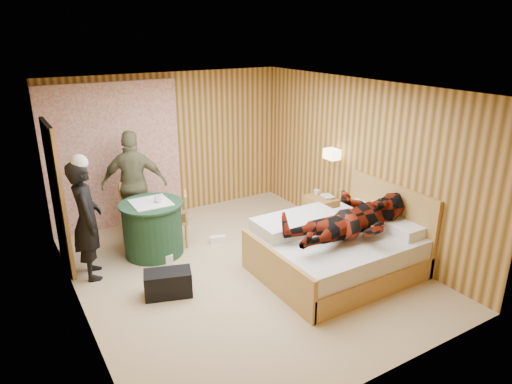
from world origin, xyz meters
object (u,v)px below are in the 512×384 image
duffel_bag (168,283)px  woman_standing (87,220)px  man_at_table (134,184)px  nightstand (321,211)px  wall_lamp (332,154)px  man_on_bed (354,210)px  chair_near (180,215)px  chair_far (136,205)px  bed (337,250)px  round_table (153,228)px

duffel_bag → woman_standing: size_ratio=0.36×
man_at_table → nightstand: bearing=177.9°
wall_lamp → nightstand: size_ratio=0.48×
man_on_bed → woman_standing: bearing=148.0°
man_on_bed → wall_lamp: bearing=60.8°
chair_near → man_at_table: man_at_table is taller
wall_lamp → chair_far: size_ratio=0.28×
wall_lamp → chair_near: bearing=162.5°
woman_standing → man_on_bed: size_ratio=0.92×
nightstand → man_on_bed: size_ratio=0.31×
bed → man_at_table: 3.31m
duffel_bag → woman_standing: bearing=143.0°
duffel_bag → woman_standing: 1.38m
chair_far → man_at_table: (0.02, 0.05, 0.32)m
bed → man_on_bed: size_ratio=1.16×
round_table → duffel_bag: bearing=-101.0°
nightstand → chair_far: (-2.77, 1.22, 0.27)m
bed → man_at_table: man_at_table is taller
duffel_bag → woman_standing: (-0.70, 1.00, 0.65)m
duffel_bag → man_at_table: man_at_table is taller
chair_far → bed: bearing=-64.2°
duffel_bag → chair_near: bearing=79.5°
bed → man_on_bed: (0.03, -0.23, 0.67)m
man_at_table → man_on_bed: 3.46m
duffel_bag → man_on_bed: 2.54m
bed → chair_far: size_ratio=2.21×
chair_near → man_at_table: (-0.46, 0.69, 0.37)m
man_at_table → duffel_bag: bearing=106.0°
round_table → chair_far: chair_far is taller
round_table → man_on_bed: size_ratio=0.52×
man_at_table → bed: bearing=150.3°
nightstand → round_table: round_table is taller
chair_near → man_at_table: bearing=-125.7°
chair_far → chair_near: 0.81m
woman_standing → man_on_bed: 3.48m
chair_near → woman_standing: 1.45m
bed → woman_standing: bearing=151.1°
nightstand → round_table: 2.80m
wall_lamp → nightstand: (-0.04, 0.16, -1.03)m
nightstand → man_on_bed: 1.85m
nightstand → chair_near: size_ratio=0.64×
woman_standing → man_at_table: size_ratio=0.94×
bed → duffel_bag: (-2.22, 0.62, -0.16)m
bed → woman_standing: size_ratio=1.27×
bed → nightstand: bearing=60.0°
wall_lamp → woman_standing: size_ratio=0.16×
chair_far → chair_near: chair_far is taller
man_at_table → man_on_bed: (2.02, -2.81, 0.13)m
round_table → duffel_bag: size_ratio=1.58×
nightstand → woman_standing: woman_standing is taller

